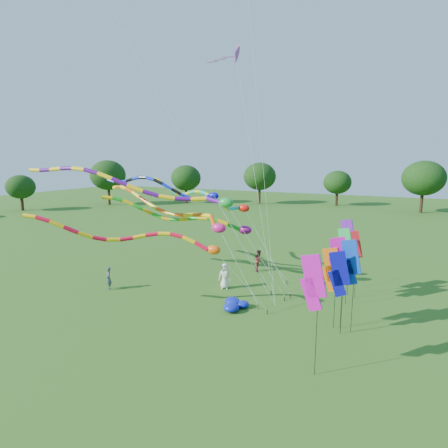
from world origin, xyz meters
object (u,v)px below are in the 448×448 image
at_px(tube_kite_orange, 173,210).
at_px(person_c, 259,261).
at_px(blue_nylon_heap, 240,305).
at_px(person_a, 225,276).
at_px(person_b, 108,278).
at_px(tube_kite_red, 145,238).

height_order(tube_kite_orange, person_c, tube_kite_orange).
height_order(blue_nylon_heap, person_c, person_c).
xyz_separation_m(tube_kite_orange, person_a, (4.34, -0.13, -4.47)).
bearing_deg(blue_nylon_heap, person_b, -174.77).
bearing_deg(blue_nylon_heap, tube_kite_orange, 155.74).
xyz_separation_m(tube_kite_orange, blue_nylon_heap, (6.77, -3.05, -5.15)).
height_order(tube_kite_orange, person_a, tube_kite_orange).
bearing_deg(blue_nylon_heap, tube_kite_red, -149.08).
height_order(tube_kite_red, person_b, tube_kite_red).
relative_size(tube_kite_orange, person_b, 9.49).
relative_size(tube_kite_red, person_a, 6.72).
bearing_deg(tube_kite_orange, person_a, 16.67).
bearing_deg(person_a, blue_nylon_heap, -66.75).
bearing_deg(person_c, blue_nylon_heap, 179.70).
bearing_deg(person_b, blue_nylon_heap, 45.46).
height_order(person_a, person_c, person_a).
bearing_deg(tube_kite_orange, tube_kite_red, -53.14).
height_order(blue_nylon_heap, person_b, person_b).
height_order(tube_kite_red, person_a, tube_kite_red).
relative_size(tube_kite_red, person_b, 7.60).
bearing_deg(person_b, tube_kite_orange, 93.78).
bearing_deg(person_a, tube_kite_orange, 161.75).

